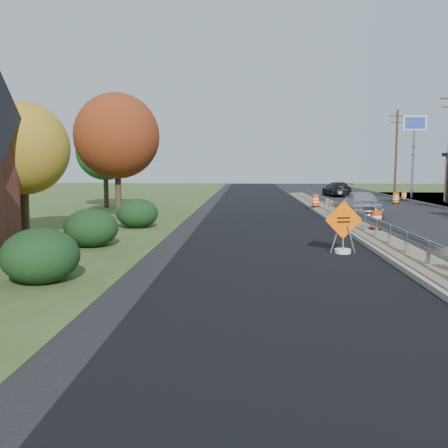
{
  "coord_description": "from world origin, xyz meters",
  "views": [
    {
      "loc": [
        -5.45,
        -19.0,
        3.17
      ],
      "look_at": [
        -6.25,
        -1.39,
        1.1
      ],
      "focal_mm": 40.0,
      "sensor_mm": 36.0,
      "label": 1
    }
  ],
  "objects_px": {
    "car_silver": "(362,203)",
    "barrel_shoulder_far": "(404,196)",
    "barrel_median_far": "(315,201)",
    "barrel_shoulder_mid": "(396,198)",
    "car_dark_far": "(337,189)",
    "caution_sign": "(343,240)",
    "barrel_median_mid": "(376,220)"
  },
  "relations": [
    {
      "from": "car_dark_far",
      "to": "barrel_median_far",
      "type": "bearing_deg",
      "value": 69.55
    },
    {
      "from": "barrel_shoulder_mid",
      "to": "barrel_shoulder_far",
      "type": "distance_m",
      "value": 5.42
    },
    {
      "from": "barrel_median_far",
      "to": "barrel_median_mid",
      "type": "bearing_deg",
      "value": -84.98
    },
    {
      "from": "barrel_shoulder_mid",
      "to": "car_dark_far",
      "type": "bearing_deg",
      "value": 107.18
    },
    {
      "from": "barrel_shoulder_mid",
      "to": "car_silver",
      "type": "bearing_deg",
      "value": -115.9
    },
    {
      "from": "barrel_median_far",
      "to": "barrel_shoulder_mid",
      "type": "distance_m",
      "value": 9.96
    },
    {
      "from": "barrel_median_mid",
      "to": "barrel_shoulder_mid",
      "type": "height_order",
      "value": "barrel_median_mid"
    },
    {
      "from": "caution_sign",
      "to": "barrel_shoulder_mid",
      "type": "xyz_separation_m",
      "value": [
        8.97,
        24.22,
        -0.05
      ]
    },
    {
      "from": "barrel_shoulder_mid",
      "to": "car_dark_far",
      "type": "relative_size",
      "value": 0.18
    },
    {
      "from": "barrel_median_far",
      "to": "car_dark_far",
      "type": "height_order",
      "value": "car_dark_far"
    },
    {
      "from": "caution_sign",
      "to": "car_silver",
      "type": "bearing_deg",
      "value": 60.94
    },
    {
      "from": "caution_sign",
      "to": "barrel_median_far",
      "type": "xyz_separation_m",
      "value": [
        1.41,
        17.74,
        0.16
      ]
    },
    {
      "from": "caution_sign",
      "to": "barrel_shoulder_far",
      "type": "distance_m",
      "value": 31.23
    },
    {
      "from": "caution_sign",
      "to": "barrel_median_mid",
      "type": "bearing_deg",
      "value": 50.8
    },
    {
      "from": "barrel_median_far",
      "to": "barrel_shoulder_far",
      "type": "xyz_separation_m",
      "value": [
        9.75,
        11.43,
        -0.26
      ]
    },
    {
      "from": "car_silver",
      "to": "barrel_median_far",
      "type": "bearing_deg",
      "value": 121.61
    },
    {
      "from": "barrel_median_mid",
      "to": "barrel_median_far",
      "type": "relative_size",
      "value": 0.99
    },
    {
      "from": "barrel_median_far",
      "to": "car_silver",
      "type": "distance_m",
      "value": 4.86
    },
    {
      "from": "barrel_median_mid",
      "to": "barrel_shoulder_mid",
      "type": "xyz_separation_m",
      "value": [
        6.46,
        19.0,
        -0.21
      ]
    },
    {
      "from": "caution_sign",
      "to": "barrel_shoulder_mid",
      "type": "distance_m",
      "value": 25.83
    },
    {
      "from": "barrel_median_far",
      "to": "caution_sign",
      "type": "bearing_deg",
      "value": -94.55
    },
    {
      "from": "caution_sign",
      "to": "barrel_median_far",
      "type": "height_order",
      "value": "caution_sign"
    },
    {
      "from": "car_dark_far",
      "to": "car_silver",
      "type": "bearing_deg",
      "value": 78.84
    },
    {
      "from": "car_silver",
      "to": "car_dark_far",
      "type": "xyz_separation_m",
      "value": [
        2.1,
        20.79,
        -0.07
      ]
    },
    {
      "from": "car_silver",
      "to": "car_dark_far",
      "type": "relative_size",
      "value": 0.94
    },
    {
      "from": "car_silver",
      "to": "barrel_shoulder_far",
      "type": "bearing_deg",
      "value": 67.39
    },
    {
      "from": "barrel_shoulder_far",
      "to": "car_dark_far",
      "type": "xyz_separation_m",
      "value": [
        -5.3,
        5.11,
        0.35
      ]
    },
    {
      "from": "caution_sign",
      "to": "barrel_shoulder_far",
      "type": "relative_size",
      "value": 2.36
    },
    {
      "from": "barrel_median_mid",
      "to": "car_silver",
      "type": "bearing_deg",
      "value": 81.41
    },
    {
      "from": "caution_sign",
      "to": "car_silver",
      "type": "relative_size",
      "value": 0.4
    },
    {
      "from": "barrel_shoulder_mid",
      "to": "car_dark_far",
      "type": "height_order",
      "value": "car_dark_far"
    },
    {
      "from": "barrel_shoulder_mid",
      "to": "barrel_shoulder_far",
      "type": "relative_size",
      "value": 1.12
    }
  ]
}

